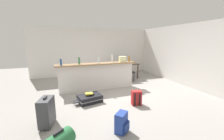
% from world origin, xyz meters
% --- Properties ---
extents(ground_plane, '(13.00, 13.00, 0.05)m').
position_xyz_m(ground_plane, '(0.00, 0.00, -0.03)').
color(ground_plane, gray).
extents(wall_back, '(6.60, 0.10, 2.50)m').
position_xyz_m(wall_back, '(0.00, 3.05, 1.25)').
color(wall_back, silver).
rests_on(wall_back, ground_plane).
extents(wall_right, '(0.10, 6.00, 2.50)m').
position_xyz_m(wall_right, '(3.05, 0.30, 1.25)').
color(wall_right, silver).
rests_on(wall_right, ground_plane).
extents(partition_half_wall, '(2.80, 0.20, 0.97)m').
position_xyz_m(partition_half_wall, '(-0.52, 0.51, 0.48)').
color(partition_half_wall, silver).
rests_on(partition_half_wall, ground_plane).
extents(bar_countertop, '(2.96, 0.40, 0.05)m').
position_xyz_m(bar_countertop, '(-0.52, 0.51, 0.99)').
color(bar_countertop, '#93704C').
rests_on(bar_countertop, partition_half_wall).
extents(bottle_blue, '(0.07, 0.07, 0.22)m').
position_xyz_m(bottle_blue, '(-1.78, 0.46, 1.13)').
color(bottle_blue, '#284C89').
rests_on(bottle_blue, bar_countertop).
extents(bottle_green, '(0.06, 0.06, 0.25)m').
position_xyz_m(bottle_green, '(-1.17, 0.48, 1.14)').
color(bottle_green, '#2D6B38').
rests_on(bottle_green, bar_countertop).
extents(bottle_clear, '(0.06, 0.06, 0.28)m').
position_xyz_m(bottle_clear, '(-0.48, 0.43, 1.16)').
color(bottle_clear, silver).
rests_on(bottle_clear, bar_countertop).
extents(bottle_white, '(0.07, 0.07, 0.28)m').
position_xyz_m(bottle_white, '(0.10, 0.60, 1.16)').
color(bottle_white, silver).
rests_on(bottle_white, bar_countertop).
extents(bottle_amber, '(0.06, 0.06, 0.22)m').
position_xyz_m(bottle_amber, '(0.78, 0.48, 1.13)').
color(bottle_amber, '#9E661E').
rests_on(bottle_amber, bar_countertop).
extents(grocery_bag, '(0.26, 0.18, 0.22)m').
position_xyz_m(grocery_bag, '(0.48, 0.46, 1.13)').
color(grocery_bag, beige).
rests_on(grocery_bag, bar_countertop).
extents(dining_table, '(1.10, 0.80, 0.74)m').
position_xyz_m(dining_table, '(1.24, 1.76, 0.65)').
color(dining_table, '#332319').
rests_on(dining_table, ground_plane).
extents(dining_chair_near_partition, '(0.43, 0.43, 0.93)m').
position_xyz_m(dining_chair_near_partition, '(1.14, 1.22, 0.52)').
color(dining_chair_near_partition, black).
rests_on(dining_chair_near_partition, ground_plane).
extents(dining_chair_far_side, '(0.46, 0.46, 0.93)m').
position_xyz_m(dining_chair_far_side, '(1.26, 2.31, 0.52)').
color(dining_chair_far_side, black).
rests_on(dining_chair_far_side, ground_plane).
extents(suitcase_flat_black, '(0.88, 0.62, 0.22)m').
position_xyz_m(suitcase_flat_black, '(-1.02, -0.52, 0.11)').
color(suitcase_flat_black, black).
rests_on(suitcase_flat_black, ground_plane).
extents(backpack_blue, '(0.34, 0.34, 0.42)m').
position_xyz_m(backpack_blue, '(-0.67, -2.18, 0.20)').
color(backpack_blue, '#233D93').
rests_on(backpack_blue, ground_plane).
extents(suitcase_upright_charcoal, '(0.34, 0.49, 0.67)m').
position_xyz_m(suitcase_upright_charcoal, '(-2.11, -1.44, 0.33)').
color(suitcase_upright_charcoal, '#38383D').
rests_on(suitcase_upright_charcoal, ground_plane).
extents(backpack_red, '(0.31, 0.29, 0.42)m').
position_xyz_m(backpack_red, '(0.24, -1.14, 0.20)').
color(backpack_red, red).
rests_on(backpack_red, ground_plane).
extents(book_stack, '(0.28, 0.23, 0.07)m').
position_xyz_m(book_stack, '(-1.01, -0.51, 0.26)').
color(book_stack, black).
rests_on(book_stack, suitcase_flat_black).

